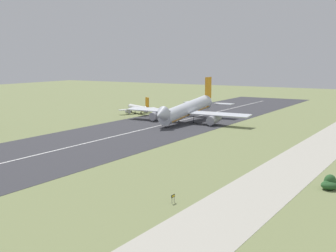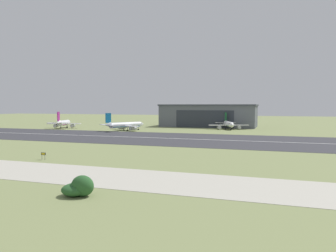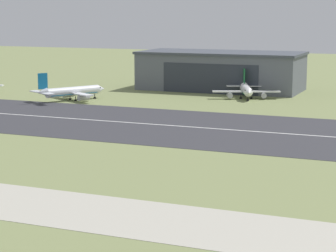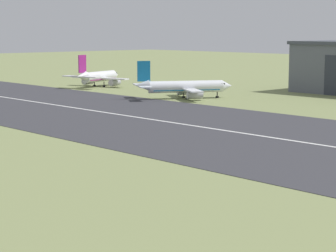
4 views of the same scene
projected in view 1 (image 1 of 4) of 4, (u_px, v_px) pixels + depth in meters
name	position (u px, v px, depth m)	size (l,w,h in m)	color
ground_plane	(167.00, 189.00, 105.74)	(716.04, 716.04, 0.00)	#7A8451
runway_strip	(7.00, 162.00, 132.52)	(476.04, 50.45, 0.06)	#333338
runway_centreline	(7.00, 162.00, 132.52)	(428.43, 0.70, 0.01)	silver
taxiway_road	(244.00, 202.00, 96.40)	(357.03, 16.22, 0.05)	#B2AD9E
airplane_landing	(187.00, 110.00, 212.00)	(54.13, 60.82, 19.67)	silver
airplane_parked_far_east	(138.00, 108.00, 244.69)	(20.78, 23.54, 9.25)	white
shrub_clump	(329.00, 183.00, 105.70)	(5.00, 3.72, 3.14)	#285628
runway_sign	(173.00, 197.00, 95.39)	(1.29, 0.13, 1.77)	#4C4C51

